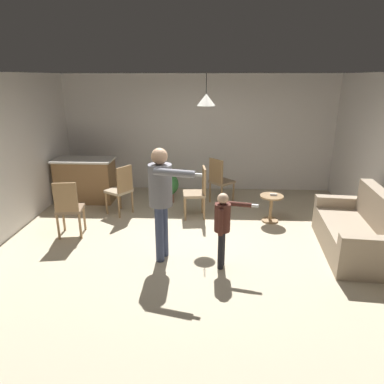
{
  "coord_description": "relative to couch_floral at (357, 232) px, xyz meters",
  "views": [
    {
      "loc": [
        0.22,
        -4.96,
        2.62
      ],
      "look_at": [
        -0.01,
        -0.13,
        1.0
      ],
      "focal_mm": 32.24,
      "sensor_mm": 36.0,
      "label": 1
    }
  ],
  "objects": [
    {
      "name": "couch_floral",
      "position": [
        0.0,
        0.0,
        0.0
      ],
      "size": [
        1.02,
        1.87,
        1.0
      ],
      "rotation": [
        0.0,
        0.0,
        1.48
      ],
      "color": "tan",
      "rests_on": "ground"
    },
    {
      "name": "person_adult",
      "position": [
        -2.98,
        -0.35,
        0.72
      ],
      "size": [
        0.77,
        0.62,
        1.7
      ],
      "rotation": [
        0.0,
        0.0,
        -1.82
      ],
      "color": "#384260",
      "rests_on": "ground"
    },
    {
      "name": "person_child",
      "position": [
        -2.1,
        -0.56,
        0.37
      ],
      "size": [
        0.61,
        0.32,
        1.12
      ],
      "rotation": [
        0.0,
        0.0,
        -1.79
      ],
      "color": "black",
      "rests_on": "ground"
    },
    {
      "name": "ceiling_light_pendant",
      "position": [
        -2.37,
        1.1,
        1.92
      ],
      "size": [
        0.32,
        0.32,
        0.55
      ],
      "color": "silver"
    },
    {
      "name": "potted_plant_corner",
      "position": [
        -3.21,
        2.12,
        0.09
      ],
      "size": [
        0.5,
        0.5,
        0.77
      ],
      "color": "brown",
      "rests_on": "ground"
    },
    {
      "name": "dining_chair_by_counter",
      "position": [
        -4.66,
        0.32,
        0.21
      ],
      "size": [
        0.48,
        0.48,
        1.0
      ],
      "rotation": [
        0.0,
        0.0,
        0.15
      ],
      "color": "#99754C",
      "rests_on": "ground"
    },
    {
      "name": "dining_chair_near_wall",
      "position": [
        -4.02,
        1.38,
        0.21
      ],
      "size": [
        0.58,
        0.58,
        1.0
      ],
      "rotation": [
        0.0,
        0.0,
        0.99
      ],
      "color": "#99754C",
      "rests_on": "ground"
    },
    {
      "name": "ground",
      "position": [
        -2.55,
        -0.03,
        -0.33
      ],
      "size": [
        7.68,
        7.68,
        0.0
      ],
      "primitive_type": "plane",
      "color": "beige"
    },
    {
      "name": "wall_back",
      "position": [
        -2.55,
        3.17,
        1.02
      ],
      "size": [
        6.4,
        0.1,
        2.7
      ],
      "primitive_type": "cube",
      "color": "silver",
      "rests_on": "ground"
    },
    {
      "name": "dining_chair_spare",
      "position": [
        -2.07,
        2.09,
        0.21
      ],
      "size": [
        0.59,
        0.59,
        1.0
      ],
      "rotation": [
        0.0,
        0.0,
        5.47
      ],
      "color": "#99754C",
      "rests_on": "ground"
    },
    {
      "name": "kitchen_counter",
      "position": [
        -5.0,
        2.12,
        0.15
      ],
      "size": [
        1.26,
        0.66,
        0.95
      ],
      "color": "olive",
      "rests_on": "ground"
    },
    {
      "name": "dining_chair_centre_back",
      "position": [
        -2.51,
        1.31,
        0.21
      ],
      "size": [
        0.46,
        0.46,
        1.0
      ],
      "rotation": [
        0.0,
        0.0,
        1.68
      ],
      "color": "#99754C",
      "rests_on": "ground"
    },
    {
      "name": "spare_remote_on_table",
      "position": [
        -1.09,
        1.15,
        0.21
      ],
      "size": [
        0.13,
        0.05,
        0.04
      ],
      "primitive_type": "cube",
      "rotation": [
        0.0,
        0.0,
        1.48
      ],
      "color": "white",
      "rests_on": "side_table_by_couch"
    },
    {
      "name": "side_table_by_couch",
      "position": [
        -1.12,
        1.15,
        -0.0
      ],
      "size": [
        0.44,
        0.44,
        0.52
      ],
      "color": "#99754C",
      "rests_on": "ground"
    }
  ]
}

